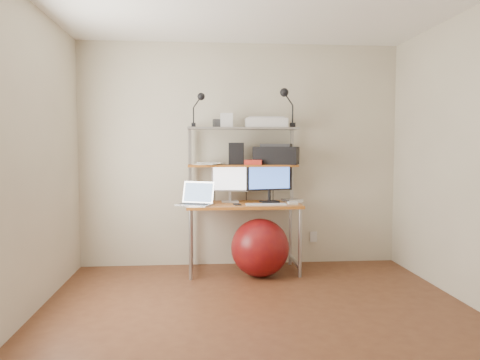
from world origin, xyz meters
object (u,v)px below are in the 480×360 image
Objects in this scene: printer at (276,155)px; exercise_ball at (260,248)px; monitor_silver at (230,180)px; laptop at (197,200)px; monitor_black at (269,178)px.

printer is 1.04m from exercise_ball.
laptop is (-0.36, -0.22, -0.19)m from monitor_silver.
monitor_silver is at bearing 56.00° from laptop.
laptop is 0.78× the size of printer.
exercise_ball is (-0.22, -0.35, -0.96)m from printer.
monitor_black reaches higher than monitor_silver.
exercise_ball is at bearing -48.09° from monitor_silver.
monitor_silver is 0.75× the size of exercise_ball.
exercise_ball is (-0.14, -0.28, -0.70)m from monitor_black.
printer reaches higher than exercise_ball.
printer reaches higher than monitor_black.
monitor_silver is 1.06× the size of laptop.
laptop is at bearing 179.59° from monitor_black.
monitor_black is at bearing 64.14° from exercise_ball.
exercise_ball is (0.29, -0.34, -0.68)m from monitor_silver.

